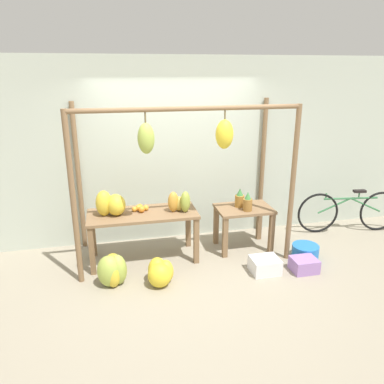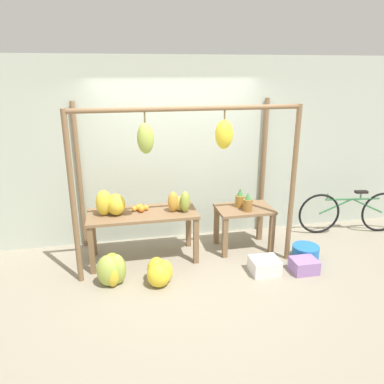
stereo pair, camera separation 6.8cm
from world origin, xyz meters
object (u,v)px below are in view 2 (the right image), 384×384
at_px(orange_pile, 140,208).
at_px(papaya_pile, 179,202).
at_px(blue_bucket, 305,253).
at_px(banana_pile_on_table, 111,204).
at_px(fruit_crate_purple, 304,266).
at_px(banana_pile_ground_right, 159,272).
at_px(fruit_crate_white, 264,266).
at_px(parked_bicycle, 351,212).
at_px(pineapple_cluster, 244,201).
at_px(banana_pile_ground_left, 112,270).

height_order(orange_pile, papaya_pile, papaya_pile).
xyz_separation_m(orange_pile, blue_bucket, (2.28, -0.57, -0.65)).
xyz_separation_m(banana_pile_on_table, blue_bucket, (2.68, -0.50, -0.77)).
xyz_separation_m(blue_bucket, fruit_crate_purple, (-0.19, -0.32, -0.01)).
distance_m(banana_pile_ground_right, fruit_crate_purple, 1.94).
height_order(fruit_crate_white, parked_bicycle, parked_bicycle).
distance_m(pineapple_cluster, fruit_crate_white, 0.99).
bearing_deg(blue_bucket, orange_pile, 165.94).
bearing_deg(banana_pile_ground_right, parked_bicycle, 15.67).
relative_size(banana_pile_ground_right, papaya_pile, 1.21).
xyz_separation_m(banana_pile_ground_right, parked_bicycle, (3.29, 0.92, 0.20)).
bearing_deg(fruit_crate_purple, papaya_pile, 154.51).
distance_m(pineapple_cluster, papaya_pile, 0.97).
bearing_deg(banana_pile_ground_left, fruit_crate_purple, -5.10).
relative_size(banana_pile_ground_left, blue_bucket, 1.19).
xyz_separation_m(fruit_crate_white, blue_bucket, (0.72, 0.23, 0.00)).
bearing_deg(orange_pile, parked_bicycle, 2.42).
relative_size(fruit_crate_white, blue_bucket, 0.99).
height_order(banana_pile_ground_left, fruit_crate_purple, banana_pile_ground_left).
height_order(orange_pile, pineapple_cluster, pineapple_cluster).
relative_size(banana_pile_on_table, banana_pile_ground_right, 1.05).
xyz_separation_m(banana_pile_on_table, fruit_crate_white, (1.96, -0.73, -0.77)).
distance_m(orange_pile, banana_pile_ground_right, 0.99).
bearing_deg(banana_pile_on_table, blue_bucket, -10.49).
height_order(banana_pile_ground_right, blue_bucket, banana_pile_ground_right).
bearing_deg(blue_bucket, papaya_pile, 166.27).
distance_m(orange_pile, fruit_crate_purple, 2.37).
distance_m(parked_bicycle, fruit_crate_purple, 1.72).
bearing_deg(papaya_pile, fruit_crate_white, -32.45).
distance_m(banana_pile_ground_right, fruit_crate_white, 1.41).
bearing_deg(papaya_pile, banana_pile_ground_left, -151.42).
relative_size(banana_pile_ground_right, fruit_crate_purple, 1.30).
distance_m(fruit_crate_white, papaya_pile, 1.44).
bearing_deg(pineapple_cluster, blue_bucket, -32.51).
height_order(orange_pile, parked_bicycle, orange_pile).
height_order(banana_pile_ground_right, fruit_crate_purple, banana_pile_ground_right).
height_order(blue_bucket, parked_bicycle, parked_bicycle).
relative_size(orange_pile, blue_bucket, 0.62).
xyz_separation_m(orange_pile, fruit_crate_white, (1.56, -0.80, -0.65)).
bearing_deg(orange_pile, banana_pile_ground_left, -122.64).
bearing_deg(banana_pile_ground_left, parked_bicycle, 11.81).
bearing_deg(banana_pile_ground_right, fruit_crate_white, -0.99).
distance_m(banana_pile_on_table, fruit_crate_white, 2.23).
bearing_deg(banana_pile_on_table, orange_pile, 10.87).
height_order(banana_pile_ground_left, parked_bicycle, parked_bicycle).
bearing_deg(blue_bucket, pineapple_cluster, 147.49).
bearing_deg(blue_bucket, fruit_crate_white, -162.25).
distance_m(papaya_pile, fruit_crate_purple, 1.89).
height_order(blue_bucket, fruit_crate_purple, blue_bucket).
xyz_separation_m(pineapple_cluster, banana_pile_ground_right, (-1.34, -0.71, -0.61)).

